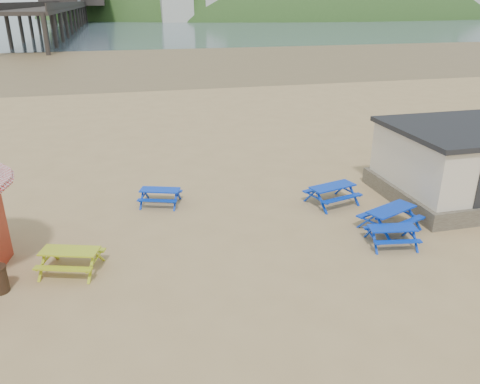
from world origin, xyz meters
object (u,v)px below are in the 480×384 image
object	(u,v)px
picnic_table_blue_b	(332,195)
amenity_block	(475,162)
picnic_table_blue_a	(160,197)
picnic_table_yellow	(71,261)

from	to	relation	value
picnic_table_blue_b	amenity_block	size ratio (longest dim) A/B	0.31
picnic_table_blue_a	picnic_table_yellow	distance (m)	5.57
picnic_table_blue_a	amenity_block	bearing A→B (deg)	8.99
picnic_table_blue_b	picnic_table_yellow	world-z (taller)	picnic_table_blue_b
picnic_table_blue_a	picnic_table_yellow	xyz separation A→B (m)	(-3.19, -4.57, 0.03)
picnic_table_blue_b	amenity_block	world-z (taller)	amenity_block
picnic_table_blue_a	amenity_block	size ratio (longest dim) A/B	0.27
picnic_table_blue_a	amenity_block	world-z (taller)	amenity_block
picnic_table_yellow	amenity_block	size ratio (longest dim) A/B	0.29
amenity_block	picnic_table_blue_b	bearing A→B (deg)	173.79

